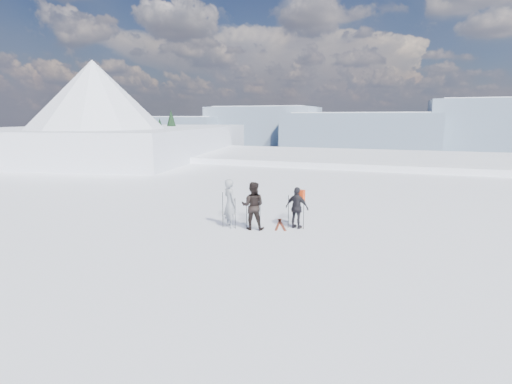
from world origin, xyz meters
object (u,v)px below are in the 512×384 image
(skier_dark, at_px, (253,206))
(skier_pack, at_px, (297,208))
(skier_grey, at_px, (230,203))
(skis_loose, at_px, (280,224))

(skier_dark, bearing_deg, skier_pack, -167.11)
(skier_grey, relative_size, skier_dark, 1.03)
(skier_dark, xyz_separation_m, skis_loose, (0.79, 0.92, -0.88))
(skier_grey, bearing_deg, skier_pack, -125.53)
(skier_dark, relative_size, skis_loose, 1.06)
(skier_grey, xyz_separation_m, skier_dark, (0.92, 0.01, -0.03))
(skier_dark, bearing_deg, skier_grey, -10.43)
(skier_pack, relative_size, skis_loose, 0.93)
(skier_pack, bearing_deg, skis_loose, -6.92)
(skier_grey, distance_m, skier_dark, 0.92)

